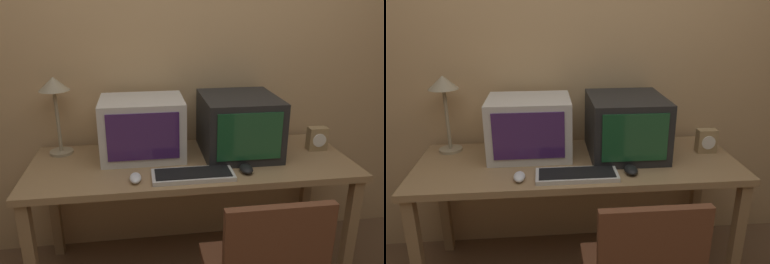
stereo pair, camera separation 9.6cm
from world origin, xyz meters
TOP-DOWN VIEW (x-y plane):
  - wall_back at (0.00, 1.42)m, footprint 8.00×0.08m
  - desk at (0.00, 1.04)m, footprint 1.76×0.65m
  - monitor_left at (-0.26, 1.15)m, footprint 0.46×0.35m
  - monitor_right at (0.28, 1.12)m, footprint 0.42×0.46m
  - keyboard_main at (-0.02, 0.83)m, footprint 0.41×0.16m
  - mouse_near_keyboard at (0.26, 0.85)m, footprint 0.07×0.11m
  - mouse_far_corner at (-0.31, 0.82)m, footprint 0.06×0.10m
  - desk_clock at (0.76, 1.10)m, footprint 0.11×0.07m
  - desk_lamp at (-0.74, 1.25)m, footprint 0.17×0.17m

SIDE VIEW (x-z plane):
  - desk at x=0.00m, z-range 0.28..1.01m
  - keyboard_main at x=-0.02m, z-range 0.72..0.75m
  - mouse_far_corner at x=-0.31m, z-range 0.72..0.76m
  - mouse_near_keyboard at x=0.26m, z-range 0.72..0.76m
  - desk_clock at x=0.76m, z-range 0.72..0.86m
  - monitor_left at x=-0.26m, z-range 0.72..1.06m
  - monitor_right at x=0.28m, z-range 0.72..1.06m
  - desk_lamp at x=-0.74m, z-range 0.85..1.30m
  - wall_back at x=0.00m, z-range 0.00..2.60m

